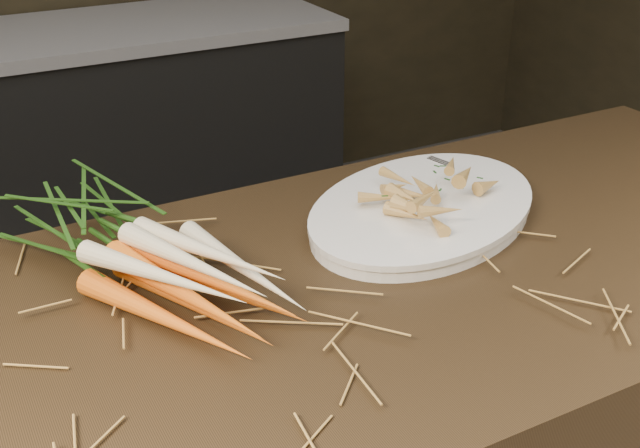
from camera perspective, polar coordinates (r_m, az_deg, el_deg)
The scene contains 6 objects.
back_counter at distance 2.93m, azimuth -16.88°, elevation 5.06°, with size 1.82×0.62×0.84m.
straw_bedding at distance 1.01m, azimuth -13.08°, elevation -7.60°, with size 1.40×0.60×0.02m, color #A67739, non-canonical shape.
root_veg_bunch at distance 1.12m, azimuth -13.87°, elevation -1.61°, with size 0.35×0.54×0.10m.
serving_platter at distance 1.28m, azimuth 7.34°, elevation 0.89°, with size 0.44×0.30×0.02m, color white, non-canonical shape.
roasted_veg_heap at distance 1.26m, azimuth 7.44°, elevation 2.38°, with size 0.22×0.16×0.05m, color #B38046, non-canonical shape.
serving_fork at distance 1.39m, azimuth 11.43°, elevation 3.47°, with size 0.01×0.17×0.00m, color silver.
Camera 1 is at (-0.18, -0.52, 1.47)m, focal length 45.00 mm.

